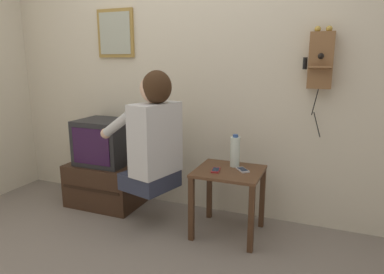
# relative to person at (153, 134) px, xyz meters

# --- Properties ---
(ground_plane) EXTENTS (14.00, 14.00, 0.00)m
(ground_plane) POSITION_rel_person_xyz_m (0.19, -0.59, -0.79)
(ground_plane) COLOR slate
(wall_back) EXTENTS (6.80, 0.05, 2.55)m
(wall_back) POSITION_rel_person_xyz_m (0.19, 0.52, 0.48)
(wall_back) COLOR beige
(wall_back) RESTS_ON ground_plane
(side_table) EXTENTS (0.51, 0.48, 0.54)m
(side_table) POSITION_rel_person_xyz_m (0.61, 0.10, -0.37)
(side_table) COLOR #51331E
(side_table) RESTS_ON ground_plane
(person) EXTENTS (0.63, 0.55, 0.97)m
(person) POSITION_rel_person_xyz_m (0.00, 0.00, 0.00)
(person) COLOR #2D3347
(person) RESTS_ON ground_plane
(tv_stand) EXTENTS (0.68, 0.46, 0.41)m
(tv_stand) POSITION_rel_person_xyz_m (-0.65, 0.22, -0.59)
(tv_stand) COLOR #382316
(tv_stand) RESTS_ON ground_plane
(television) EXTENTS (0.48, 0.41, 0.42)m
(television) POSITION_rel_person_xyz_m (-0.65, 0.23, -0.17)
(television) COLOR #232326
(television) RESTS_ON tv_stand
(wall_phone_antique) EXTENTS (0.22, 0.19, 0.83)m
(wall_phone_antique) POSITION_rel_person_xyz_m (1.21, 0.43, 0.58)
(wall_phone_antique) COLOR brown
(framed_picture) EXTENTS (0.39, 0.03, 0.44)m
(framed_picture) POSITION_rel_person_xyz_m (-0.63, 0.48, 0.83)
(framed_picture) COLOR olive
(cell_phone_held) EXTENTS (0.08, 0.13, 0.01)m
(cell_phone_held) POSITION_rel_person_xyz_m (0.52, 0.04, -0.25)
(cell_phone_held) COLOR maroon
(cell_phone_held) RESTS_ON side_table
(cell_phone_spare) EXTENTS (0.13, 0.13, 0.01)m
(cell_phone_spare) POSITION_rel_person_xyz_m (0.71, 0.13, -0.25)
(cell_phone_spare) COLOR silver
(cell_phone_spare) RESTS_ON side_table
(water_bottle) EXTENTS (0.08, 0.08, 0.26)m
(water_bottle) POSITION_rel_person_xyz_m (0.62, 0.21, -0.13)
(water_bottle) COLOR silver
(water_bottle) RESTS_ON side_table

